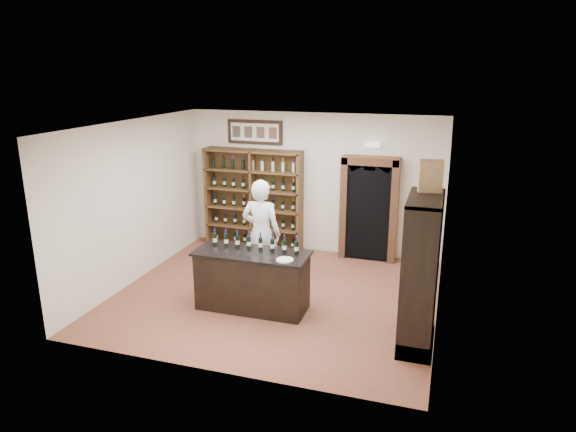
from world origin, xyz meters
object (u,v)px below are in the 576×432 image
object	(u,v)px
wine_crate	(431,176)
wine_shelf	(254,199)
tasting_counter	(252,281)
shopkeeper	(261,234)
side_cabinet	(421,295)
counter_bottle_0	(215,239)

from	to	relation	value
wine_crate	wine_shelf	bearing A→B (deg)	131.89
tasting_counter	shopkeeper	size ratio (longest dim) A/B	0.94
tasting_counter	side_cabinet	distance (m)	2.75
wine_shelf	counter_bottle_0	xyz separation A→B (m)	(0.38, -2.79, 0.01)
wine_crate	counter_bottle_0	bearing A→B (deg)	167.10
side_cabinet	shopkeeper	distance (m)	3.18
shopkeeper	counter_bottle_0	bearing A→B (deg)	57.20
counter_bottle_0	side_cabinet	xyz separation A→B (m)	(3.44, -0.44, -0.35)
wine_shelf	wine_crate	world-z (taller)	wine_crate
side_cabinet	wine_shelf	bearing A→B (deg)	139.79
tasting_counter	shopkeeper	bearing A→B (deg)	101.25
tasting_counter	shopkeeper	xyz separation A→B (m)	(-0.19, 0.95, 0.51)
wine_shelf	wine_crate	size ratio (longest dim) A/B	4.78
side_cabinet	shopkeeper	world-z (taller)	side_cabinet
tasting_counter	wine_shelf	bearing A→B (deg)	110.56
counter_bottle_0	shopkeeper	world-z (taller)	shopkeeper
side_cabinet	shopkeeper	xyz separation A→B (m)	(-2.91, 1.25, 0.25)
wine_shelf	tasting_counter	world-z (taller)	wine_shelf
shopkeeper	wine_crate	xyz separation A→B (m)	(2.90, -0.95, 1.43)
tasting_counter	counter_bottle_0	xyz separation A→B (m)	(-0.72, 0.14, 0.61)
wine_shelf	shopkeeper	xyz separation A→B (m)	(0.91, -1.98, -0.10)
counter_bottle_0	wine_crate	xyz separation A→B (m)	(3.43, -0.14, 1.32)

